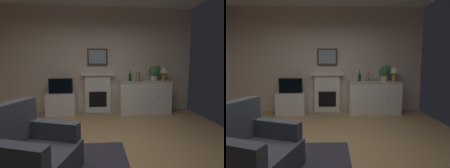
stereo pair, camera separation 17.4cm
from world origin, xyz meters
The scene contains 14 objects.
ground_plane centered at (0.00, 0.00, -0.05)m, with size 5.45×5.23×0.10m, color tan.
wall_rear centered at (0.00, 2.59, 1.46)m, with size 5.45×0.06×2.92m, color beige.
fireplace_unit centered at (0.03, 2.46, 0.55)m, with size 0.87×0.30×1.10m.
framed_picture centered at (0.03, 2.50, 1.56)m, with size 0.55×0.04×0.45m.
sideboard_cabinet centered at (1.32, 2.28, 0.45)m, with size 1.41×0.49×0.90m.
table_lamp centered at (1.85, 2.28, 1.18)m, with size 0.26×0.26×0.40m.
wine_bottle centered at (0.91, 2.28, 1.00)m, with size 0.08×0.08×0.29m.
wine_glass_left centered at (1.25, 2.32, 1.02)m, with size 0.07×0.07×0.16m.
wine_glass_center centered at (1.36, 2.31, 1.02)m, with size 0.07×0.07×0.16m.
vase_decorative centered at (1.12, 2.23, 1.04)m, with size 0.11×0.11×0.28m.
tv_cabinet centered at (-0.94, 2.30, 0.29)m, with size 0.75×0.42×0.58m.
tv_set centered at (-0.94, 2.27, 0.78)m, with size 0.62×0.07×0.40m.
potted_plant_small centered at (1.61, 2.33, 1.15)m, with size 0.30×0.30×0.43m.
armchair centered at (-0.73, -0.50, 0.38)m, with size 1.01×0.98×0.92m.
Camera 1 is at (0.00, -2.36, 1.33)m, focal length 27.82 mm.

